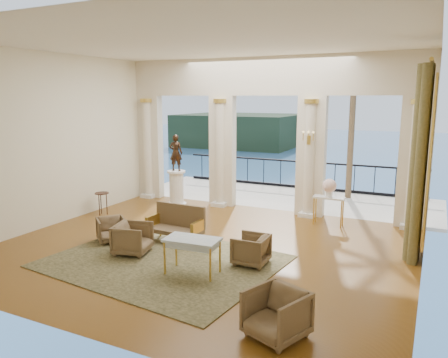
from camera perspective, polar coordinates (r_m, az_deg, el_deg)
The scene contains 23 objects.
floor at distance 10.00m, azimuth -2.77°, elevation -9.01°, with size 9.00×9.00×0.00m, color #502E09.
room_walls at distance 8.46m, azimuth -6.61°, elevation 7.30°, with size 9.00×9.00×9.00m.
arcade at distance 12.91m, azimuth 5.37°, elevation 7.16°, with size 9.00×0.56×4.50m.
terrace at distance 15.15m, azimuth 7.85°, elevation -2.45°, with size 10.00×3.60×0.10m, color #B8AC9A.
balustrade at distance 16.55m, azimuth 9.63°, elevation 0.24°, with size 9.00×0.06×1.03m.
palm_tree at distance 15.07m, azimuth 16.68°, elevation 13.01°, with size 2.00×2.00×4.50m.
headland at distance 85.76m, azimuth 2.19°, elevation 6.44°, with size 22.00×18.00×6.00m, color black.
sea at distance 69.03m, azimuth 22.00°, elevation 2.12°, with size 160.00×160.00×0.00m, color #2F5796.
curtain at distance 9.83m, azimuth 24.21°, elevation 1.86°, with size 0.33×1.40×4.09m.
window_frame at distance 9.82m, azimuth 25.33°, elevation 2.24°, with size 0.04×1.60×3.40m, color gold.
wall_sconce at distance 12.21m, azimuth 10.99°, elevation 5.14°, with size 0.30×0.11×0.33m.
rug at distance 9.30m, azimuth -7.97°, elevation -10.59°, with size 4.51×3.51×0.02m, color #292F19.
armchair_a at distance 10.64m, azimuth -14.50°, elevation -6.30°, with size 0.62×0.58×0.64m, color #3F321D.
armchair_b at distance 6.47m, azimuth 6.85°, elevation -16.85°, with size 0.75×0.71×0.78m, color #3F321D.
armchair_c at distance 8.99m, azimuth 3.52°, elevation -9.01°, with size 0.66×0.62×0.68m, color #3F321D.
armchair_d at distance 9.75m, azimuth -11.86°, elevation -7.45°, with size 0.72×0.68×0.74m, color #3F321D.
settee at distance 10.36m, azimuth -6.15°, elevation -5.84°, with size 1.32×0.58×0.87m.
game_table at distance 8.42m, azimuth -4.17°, elevation -8.24°, with size 1.09×0.65×0.72m.
pedestal at distance 13.74m, azimuth -6.21°, elevation -1.28°, with size 0.60×0.60×1.11m.
statue at distance 13.55m, azimuth -6.31°, elevation 3.43°, with size 0.41×0.27×1.12m, color black.
console_table at distance 11.86m, azimuth 13.52°, elevation -2.90°, with size 0.82×0.33×0.77m.
urn at distance 11.78m, azimuth 13.60°, elevation -0.97°, with size 0.37×0.37×0.48m.
side_table at distance 13.07m, azimuth -15.66°, elevation -2.13°, with size 0.40×0.40×0.65m.
Camera 1 is at (4.55, -8.24, 3.37)m, focal length 35.00 mm.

